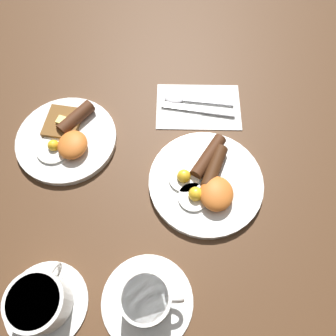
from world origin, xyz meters
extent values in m
plane|color=#4C301C|center=(0.00, 0.00, 0.00)|extent=(3.00, 3.00, 0.00)
cylinder|color=white|center=(0.00, 0.00, 0.01)|extent=(0.24, 0.24, 0.01)
cylinder|color=white|center=(-0.04, 0.02, 0.02)|extent=(0.06, 0.06, 0.01)
sphere|color=yellow|center=(-0.04, 0.02, 0.03)|extent=(0.03, 0.03, 0.03)
cylinder|color=white|center=(0.00, 0.05, 0.02)|extent=(0.07, 0.07, 0.01)
sphere|color=yellow|center=(0.00, 0.05, 0.03)|extent=(0.03, 0.03, 0.03)
ellipsoid|color=orange|center=(-0.03, -0.02, 0.03)|extent=(0.08, 0.07, 0.03)
cylinder|color=#472614|center=(0.05, 0.00, 0.03)|extent=(0.11, 0.07, 0.03)
cylinder|color=#3F2210|center=(0.03, -0.01, 0.03)|extent=(0.10, 0.05, 0.03)
cylinder|color=white|center=(0.07, 0.32, 0.01)|extent=(0.22, 0.22, 0.01)
cylinder|color=white|center=(0.04, 0.34, 0.02)|extent=(0.07, 0.07, 0.01)
sphere|color=yellow|center=(0.04, 0.33, 0.03)|extent=(0.02, 0.02, 0.02)
ellipsoid|color=orange|center=(0.04, 0.29, 0.03)|extent=(0.07, 0.06, 0.03)
cylinder|color=#4A2715|center=(0.12, 0.30, 0.03)|extent=(0.09, 0.07, 0.03)
cube|color=brown|center=(0.10, 0.33, 0.02)|extent=(0.09, 0.08, 0.01)
cube|color=#F4E072|center=(0.10, 0.33, 0.03)|extent=(0.02, 0.02, 0.01)
cylinder|color=white|center=(-0.24, 0.09, 0.00)|extent=(0.17, 0.17, 0.01)
cylinder|color=white|center=(-0.24, 0.09, 0.04)|extent=(0.09, 0.09, 0.06)
cylinder|color=#9E7047|center=(-0.24, 0.09, 0.07)|extent=(0.08, 0.08, 0.00)
torus|color=white|center=(-0.24, 0.05, 0.04)|extent=(0.01, 0.04, 0.04)
cylinder|color=white|center=(-0.27, 0.27, 0.00)|extent=(0.15, 0.15, 0.01)
cylinder|color=white|center=(-0.27, 0.27, 0.04)|extent=(0.10, 0.10, 0.06)
cylinder|color=#9E7047|center=(-0.27, 0.27, 0.07)|extent=(0.09, 0.09, 0.00)
torus|color=white|center=(-0.22, 0.26, 0.04)|extent=(0.04, 0.02, 0.04)
cube|color=white|center=(0.20, 0.03, 0.00)|extent=(0.15, 0.21, 0.01)
cube|color=silver|center=(0.19, 0.07, 0.01)|extent=(0.02, 0.10, 0.00)
cube|color=#9E9EA3|center=(0.19, -0.02, 0.01)|extent=(0.02, 0.08, 0.01)
ellipsoid|color=silver|center=(0.21, 0.09, 0.01)|extent=(0.03, 0.05, 0.01)
cube|color=silver|center=(0.21, 0.01, 0.01)|extent=(0.01, 0.12, 0.00)
camera|label=1|loc=(-0.29, 0.05, 0.64)|focal=35.00mm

